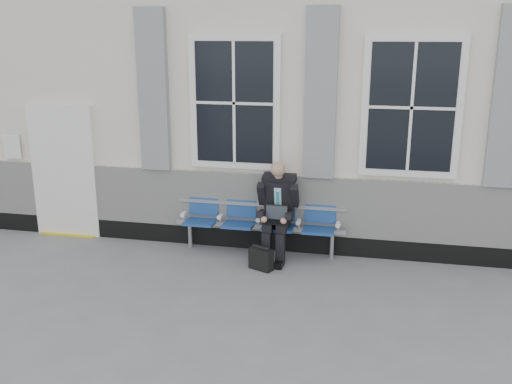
# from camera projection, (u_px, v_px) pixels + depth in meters

# --- Properties ---
(ground) EXTENTS (70.00, 70.00, 0.00)m
(ground) POSITION_uv_depth(u_px,v_px,m) (375.00, 301.00, 7.14)
(ground) COLOR slate
(ground) RESTS_ON ground
(station_building) EXTENTS (14.40, 4.40, 4.49)m
(station_building) POSITION_uv_depth(u_px,v_px,m) (383.00, 93.00, 9.80)
(station_building) COLOR silver
(station_building) RESTS_ON ground
(bench) EXTENTS (2.60, 0.47, 0.91)m
(bench) POSITION_uv_depth(u_px,v_px,m) (260.00, 218.00, 8.58)
(bench) COLOR #9EA0A3
(bench) RESTS_ON ground
(businessman) EXTENTS (0.59, 0.80, 1.46)m
(businessman) POSITION_uv_depth(u_px,v_px,m) (278.00, 207.00, 8.33)
(businessman) COLOR black
(businessman) RESTS_ON ground
(briefcase) EXTENTS (0.37, 0.27, 0.35)m
(briefcase) POSITION_uv_depth(u_px,v_px,m) (261.00, 259.00, 8.05)
(briefcase) COLOR black
(briefcase) RESTS_ON ground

